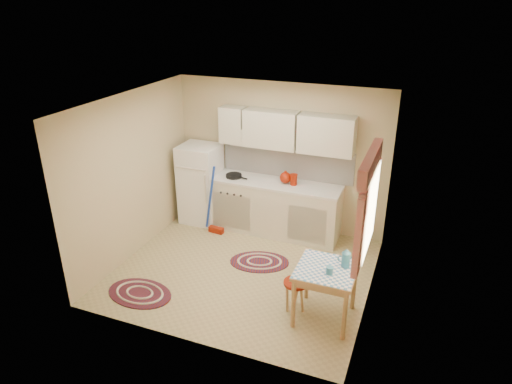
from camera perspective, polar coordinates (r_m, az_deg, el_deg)
room_shell at (r=6.27m, az=0.49°, el=3.33°), size 3.64×3.60×2.52m
fridge at (r=8.04m, az=-6.92°, el=1.02°), size 0.65×0.60×1.40m
broom at (r=7.60m, az=-5.14°, el=-1.09°), size 0.29×0.14×1.20m
base_cabinets at (r=7.70m, az=2.10°, el=-2.01°), size 2.25×0.60×0.88m
countertop at (r=7.51m, az=2.15°, el=1.15°), size 2.27×0.62×0.04m
frying_pan at (r=7.68m, az=-2.78°, el=2.04°), size 0.32×0.32×0.05m
red_kettle at (r=7.40m, az=3.69°, el=1.81°), size 0.26×0.25×0.21m
red_canister at (r=7.37m, az=4.73°, el=1.48°), size 0.14×0.14×0.16m
table at (r=5.85m, az=8.58°, el=-12.42°), size 0.72×0.72×0.72m
stool at (r=6.03m, az=4.94°, el=-12.75°), size 0.35×0.35×0.42m
coffee_pot at (r=5.64m, az=11.18°, el=-8.08°), size 0.14×0.13×0.26m
mug at (r=5.52m, az=9.19°, el=-9.68°), size 0.11×0.11×0.10m
rug_center at (r=7.03m, az=0.43°, el=-8.72°), size 1.04×0.84×0.02m
rug_left at (r=6.58m, az=-14.33°, el=-12.15°), size 0.99×0.69×0.02m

